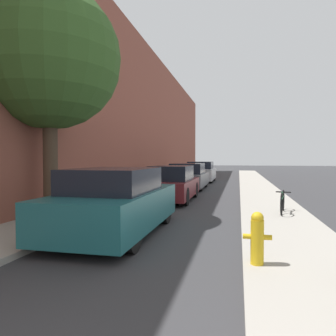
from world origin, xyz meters
TOP-DOWN VIEW (x-y plane):
  - ground_plane at (0.00, 16.00)m, footprint 120.00×120.00m
  - sidewalk_left at (-2.90, 16.00)m, footprint 2.00×52.00m
  - sidewalk_right at (2.90, 16.00)m, footprint 2.00×52.00m
  - building_facade_left at (-4.25, 16.00)m, footprint 0.70×52.00m
  - parked_car_teal at (-0.93, 6.58)m, footprint 1.90×4.32m
  - parked_car_maroon at (-0.82, 12.34)m, footprint 1.70×4.13m
  - parked_car_grey at (-0.97, 17.38)m, footprint 1.92×4.29m
  - parked_car_silver at (-0.90, 22.98)m, footprint 1.92×4.33m
  - street_tree_near at (-3.37, 7.76)m, footprint 3.99×3.99m
  - fire_hydrant at (2.11, 4.78)m, footprint 0.43×0.20m
  - bicycle at (3.11, 9.66)m, footprint 0.45×1.55m

SIDE VIEW (x-z plane):
  - ground_plane at x=0.00m, z-range 0.00..0.00m
  - sidewalk_left at x=-2.90m, z-range 0.00..0.12m
  - sidewalk_right at x=2.90m, z-range 0.00..0.12m
  - bicycle at x=3.11m, z-range 0.13..0.77m
  - fire_hydrant at x=2.11m, z-range 0.13..0.94m
  - parked_car_maroon at x=-0.82m, z-range -0.04..1.39m
  - parked_car_grey at x=-0.97m, z-range -0.04..1.41m
  - parked_car_silver at x=-0.90m, z-range -0.04..1.45m
  - parked_car_teal at x=-0.93m, z-range -0.03..1.48m
  - building_facade_left at x=-4.25m, z-range 0.00..9.05m
  - street_tree_near at x=-3.37m, z-range 1.32..7.75m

